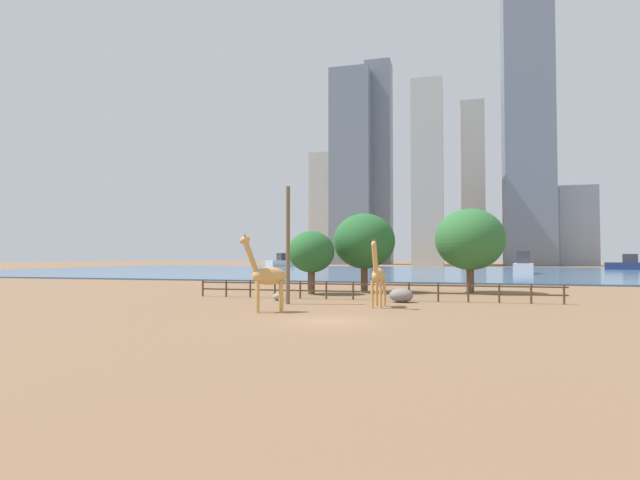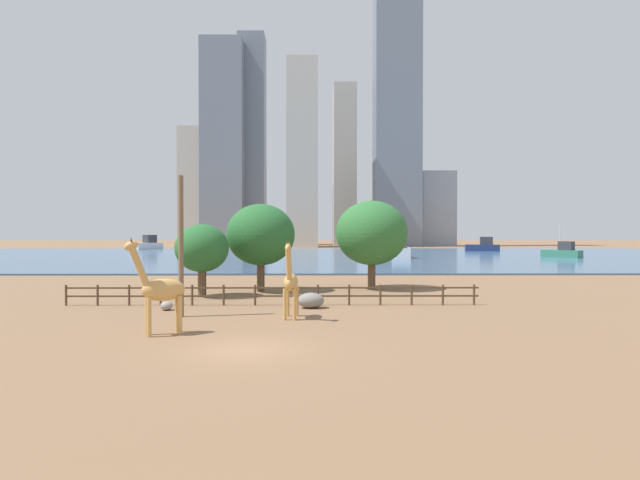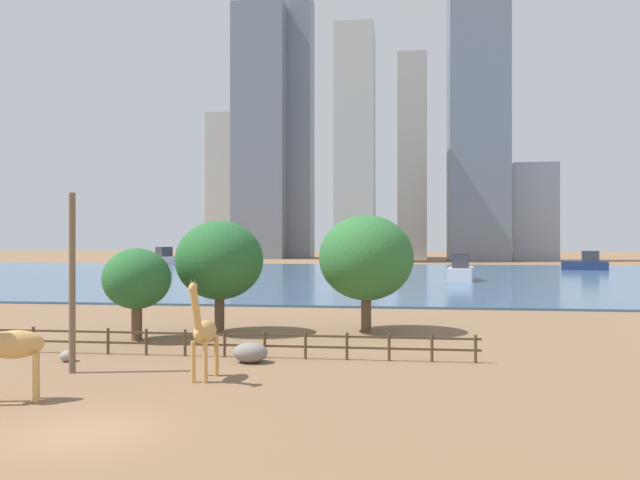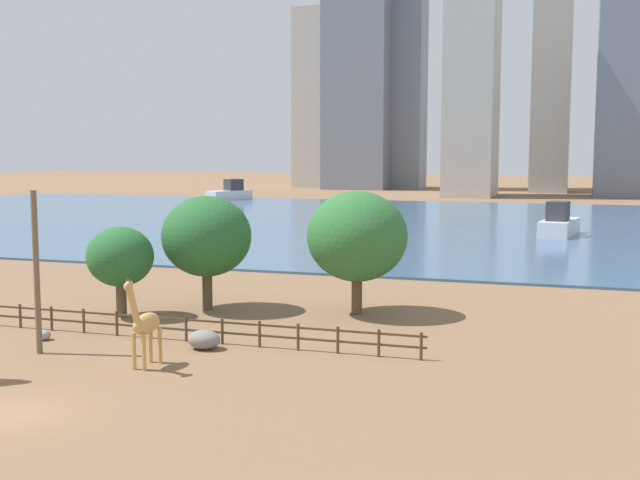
{
  "view_description": "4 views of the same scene",
  "coord_description": "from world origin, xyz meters",
  "px_view_note": "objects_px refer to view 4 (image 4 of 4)",
  "views": [
    {
      "loc": [
        5.74,
        -23.26,
        3.12
      ],
      "look_at": [
        -3.14,
        10.4,
        4.25
      ],
      "focal_mm": 28.0,
      "sensor_mm": 36.0,
      "label": 1
    },
    {
      "loc": [
        2.73,
        -19.44,
        4.59
      ],
      "look_at": [
        3.0,
        12.49,
        4.12
      ],
      "focal_mm": 28.0,
      "sensor_mm": 36.0,
      "label": 2
    },
    {
      "loc": [
        9.19,
        -17.36,
        5.72
      ],
      "look_at": [
        3.56,
        27.91,
        5.65
      ],
      "focal_mm": 35.0,
      "sensor_mm": 36.0,
      "label": 3
    },
    {
      "loc": [
        19.27,
        -23.41,
        9.6
      ],
      "look_at": [
        3.05,
        27.21,
        3.54
      ],
      "focal_mm": 45.0,
      "sensor_mm": 36.0,
      "label": 4
    }
  ],
  "objects_px": {
    "tree_right_tall": "(120,257)",
    "tree_center_broad": "(357,237)",
    "boat_barge": "(559,224)",
    "utility_pole": "(36,273)",
    "giraffe_companion": "(145,324)",
    "boulder_by_pole": "(44,335)",
    "tree_left_large": "(207,237)",
    "boulder_near_fence": "(204,340)",
    "boat_sailboat": "(230,193)"
  },
  "relations": [
    {
      "from": "boulder_by_pole",
      "to": "boat_sailboat",
      "type": "distance_m",
      "value": 108.61
    },
    {
      "from": "boat_sailboat",
      "to": "boat_barge",
      "type": "xyz_separation_m",
      "value": [
        59.35,
        -45.46,
        -0.01
      ]
    },
    {
      "from": "boulder_near_fence",
      "to": "boulder_by_pole",
      "type": "xyz_separation_m",
      "value": [
        -8.53,
        -0.8,
        -0.2
      ]
    },
    {
      "from": "tree_left_large",
      "to": "boat_barge",
      "type": "bearing_deg",
      "value": 68.1
    },
    {
      "from": "tree_right_tall",
      "to": "tree_center_broad",
      "type": "bearing_deg",
      "value": 20.79
    },
    {
      "from": "tree_center_broad",
      "to": "boat_barge",
      "type": "xyz_separation_m",
      "value": [
        10.28,
        46.11,
        -3.08
      ]
    },
    {
      "from": "utility_pole",
      "to": "tree_center_broad",
      "type": "xyz_separation_m",
      "value": [
        11.89,
        13.31,
        0.71
      ]
    },
    {
      "from": "tree_right_tall",
      "to": "tree_left_large",
      "type": "bearing_deg",
      "value": 40.86
    },
    {
      "from": "tree_center_broad",
      "to": "giraffe_companion",
      "type": "bearing_deg",
      "value": -112.96
    },
    {
      "from": "tree_left_large",
      "to": "tree_right_tall",
      "type": "height_order",
      "value": "tree_left_large"
    },
    {
      "from": "tree_right_tall",
      "to": "boat_barge",
      "type": "distance_m",
      "value": 55.9
    },
    {
      "from": "boulder_by_pole",
      "to": "tree_right_tall",
      "type": "xyz_separation_m",
      "value": [
        0.69,
        6.19,
        3.19
      ]
    },
    {
      "from": "tree_left_large",
      "to": "boat_sailboat",
      "type": "bearing_deg",
      "value": 113.37
    },
    {
      "from": "utility_pole",
      "to": "boat_sailboat",
      "type": "bearing_deg",
      "value": 109.52
    },
    {
      "from": "giraffe_companion",
      "to": "tree_right_tall",
      "type": "bearing_deg",
      "value": -139.42
    },
    {
      "from": "boat_barge",
      "to": "boulder_near_fence",
      "type": "bearing_deg",
      "value": 173.55
    },
    {
      "from": "boat_sailboat",
      "to": "boulder_near_fence",
      "type": "bearing_deg",
      "value": 50.29
    },
    {
      "from": "boulder_near_fence",
      "to": "boat_sailboat",
      "type": "bearing_deg",
      "value": 113.49
    },
    {
      "from": "boulder_by_pole",
      "to": "tree_center_broad",
      "type": "xyz_separation_m",
      "value": [
        13.38,
        11.01,
        4.29
      ]
    },
    {
      "from": "boulder_near_fence",
      "to": "boat_sailboat",
      "type": "height_order",
      "value": "boat_sailboat"
    },
    {
      "from": "giraffe_companion",
      "to": "boulder_near_fence",
      "type": "relative_size",
      "value": 2.6
    },
    {
      "from": "boulder_by_pole",
      "to": "giraffe_companion",
      "type": "bearing_deg",
      "value": -21.19
    },
    {
      "from": "boulder_near_fence",
      "to": "tree_right_tall",
      "type": "distance_m",
      "value": 9.97
    },
    {
      "from": "giraffe_companion",
      "to": "boulder_by_pole",
      "type": "distance_m",
      "value": 8.21
    },
    {
      "from": "utility_pole",
      "to": "tree_right_tall",
      "type": "height_order",
      "value": "utility_pole"
    },
    {
      "from": "giraffe_companion",
      "to": "boat_sailboat",
      "type": "bearing_deg",
      "value": -153.95
    },
    {
      "from": "utility_pole",
      "to": "tree_left_large",
      "type": "bearing_deg",
      "value": 75.58
    },
    {
      "from": "tree_left_large",
      "to": "boat_barge",
      "type": "distance_m",
      "value": 51.39
    },
    {
      "from": "giraffe_companion",
      "to": "tree_center_broad",
      "type": "xyz_separation_m",
      "value": [
        5.89,
        13.91,
        2.61
      ]
    },
    {
      "from": "boulder_near_fence",
      "to": "boat_sailboat",
      "type": "xyz_separation_m",
      "value": [
        -44.22,
        101.78,
        1.03
      ]
    },
    {
      "from": "boat_sailboat",
      "to": "boat_barge",
      "type": "distance_m",
      "value": 74.76
    },
    {
      "from": "boulder_near_fence",
      "to": "tree_left_large",
      "type": "relative_size",
      "value": 0.24
    },
    {
      "from": "utility_pole",
      "to": "boulder_by_pole",
      "type": "relative_size",
      "value": 10.85
    },
    {
      "from": "boulder_near_fence",
      "to": "boulder_by_pole",
      "type": "relative_size",
      "value": 2.28
    },
    {
      "from": "boat_sailboat",
      "to": "utility_pole",
      "type": "bearing_deg",
      "value": 46.32
    },
    {
      "from": "boulder_by_pole",
      "to": "tree_center_broad",
      "type": "height_order",
      "value": "tree_center_broad"
    },
    {
      "from": "utility_pole",
      "to": "tree_center_broad",
      "type": "distance_m",
      "value": 17.86
    },
    {
      "from": "utility_pole",
      "to": "boulder_by_pole",
      "type": "bearing_deg",
      "value": 122.92
    },
    {
      "from": "tree_center_broad",
      "to": "boulder_near_fence",
      "type": "bearing_deg",
      "value": -115.4
    },
    {
      "from": "giraffe_companion",
      "to": "boat_sailboat",
      "type": "relative_size",
      "value": 0.46
    },
    {
      "from": "boat_sailboat",
      "to": "tree_right_tall",
      "type": "bearing_deg",
      "value": 47.48
    },
    {
      "from": "boat_barge",
      "to": "tree_right_tall",
      "type": "bearing_deg",
      "value": 164.31
    },
    {
      "from": "tree_left_large",
      "to": "tree_center_broad",
      "type": "bearing_deg",
      "value": 9.62
    },
    {
      "from": "boulder_near_fence",
      "to": "tree_right_tall",
      "type": "height_order",
      "value": "tree_right_tall"
    },
    {
      "from": "utility_pole",
      "to": "boat_barge",
      "type": "height_order",
      "value": "utility_pole"
    },
    {
      "from": "tree_left_large",
      "to": "tree_right_tall",
      "type": "distance_m",
      "value": 5.16
    },
    {
      "from": "utility_pole",
      "to": "boulder_by_pole",
      "type": "height_order",
      "value": "utility_pole"
    },
    {
      "from": "giraffe_companion",
      "to": "tree_left_large",
      "type": "bearing_deg",
      "value": -162.78
    },
    {
      "from": "giraffe_companion",
      "to": "boulder_near_fence",
      "type": "bearing_deg",
      "value": 168.04
    },
    {
      "from": "tree_center_broad",
      "to": "boat_sailboat",
      "type": "distance_m",
      "value": 103.93
    }
  ]
}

